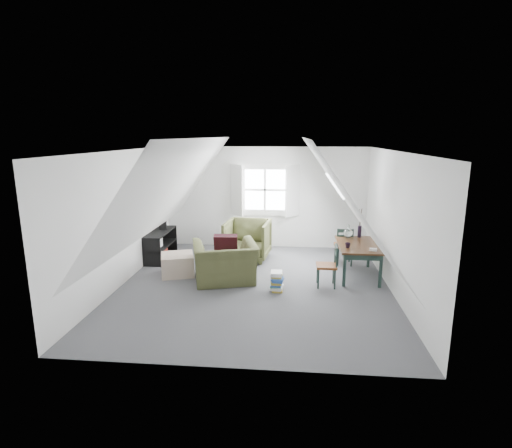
# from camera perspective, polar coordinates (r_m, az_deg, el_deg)

# --- Properties ---
(floor) EXTENTS (5.50, 5.50, 0.00)m
(floor) POSITION_cam_1_polar(r_m,az_deg,el_deg) (7.61, -0.22, -8.76)
(floor) COLOR #4D4E52
(floor) RESTS_ON ground
(ceiling) EXTENTS (5.50, 5.50, 0.00)m
(ceiling) POSITION_cam_1_polar(r_m,az_deg,el_deg) (7.10, -0.24, 10.39)
(ceiling) COLOR white
(ceiling) RESTS_ON wall_back
(wall_back) EXTENTS (5.00, 0.00, 5.00)m
(wall_back) POSITION_cam_1_polar(r_m,az_deg,el_deg) (9.95, 1.30, 3.79)
(wall_back) COLOR silver
(wall_back) RESTS_ON ground
(wall_front) EXTENTS (5.00, 0.00, 5.00)m
(wall_front) POSITION_cam_1_polar(r_m,az_deg,el_deg) (4.62, -3.54, -6.68)
(wall_front) COLOR silver
(wall_front) RESTS_ON ground
(wall_left) EXTENTS (0.00, 5.50, 5.50)m
(wall_left) POSITION_cam_1_polar(r_m,az_deg,el_deg) (7.89, -18.62, 0.80)
(wall_left) COLOR silver
(wall_left) RESTS_ON ground
(wall_right) EXTENTS (0.00, 5.50, 5.50)m
(wall_right) POSITION_cam_1_polar(r_m,az_deg,el_deg) (7.44, 19.30, 0.08)
(wall_right) COLOR silver
(wall_right) RESTS_ON ground
(slope_left) EXTENTS (3.19, 5.50, 4.48)m
(slope_left) POSITION_cam_1_polar(r_m,az_deg,el_deg) (7.47, -12.20, 4.64)
(slope_left) COLOR white
(slope_left) RESTS_ON wall_left
(slope_right) EXTENTS (3.19, 5.50, 4.48)m
(slope_right) POSITION_cam_1_polar(r_m,az_deg,el_deg) (7.18, 12.21, 4.32)
(slope_right) COLOR white
(slope_right) RESTS_ON wall_right
(dormer_window) EXTENTS (1.71, 0.35, 1.30)m
(dormer_window) POSITION_cam_1_polar(r_m,az_deg,el_deg) (9.85, 1.27, 4.87)
(dormer_window) COLOR white
(dormer_window) RESTS_ON wall_back
(skylight) EXTENTS (0.35, 0.75, 0.47)m
(skylight) POSITION_cam_1_polar(r_m,az_deg,el_deg) (8.46, 11.18, 5.38)
(skylight) COLOR white
(skylight) RESTS_ON slope_right
(armchair_near) EXTENTS (1.41, 1.31, 0.77)m
(armchair_near) POSITION_cam_1_polar(r_m,az_deg,el_deg) (7.84, -4.43, -8.15)
(armchair_near) COLOR #454925
(armchair_near) RESTS_ON floor
(armchair_far) EXTENTS (1.06, 1.09, 0.90)m
(armchair_far) POSITION_cam_1_polar(r_m,az_deg,el_deg) (9.19, -1.22, -4.97)
(armchair_far) COLOR #454925
(armchair_far) RESTS_ON floor
(throw_pillow) EXTENTS (0.47, 0.29, 0.47)m
(throw_pillow) POSITION_cam_1_polar(r_m,az_deg,el_deg) (7.77, -4.33, -3.05)
(throw_pillow) COLOR #330D15
(throw_pillow) RESTS_ON armchair_near
(ottoman) EXTENTS (0.80, 0.80, 0.42)m
(ottoman) POSITION_cam_1_polar(r_m,az_deg,el_deg) (8.27, -11.15, -5.70)
(ottoman) COLOR #BEA691
(ottoman) RESTS_ON floor
(dining_table) EXTENTS (0.80, 1.33, 0.67)m
(dining_table) POSITION_cam_1_polar(r_m,az_deg,el_deg) (8.18, 14.39, -3.38)
(dining_table) COLOR #321E11
(dining_table) RESTS_ON floor
(demijohn) EXTENTS (0.20, 0.20, 0.28)m
(demijohn) POSITION_cam_1_polar(r_m,az_deg,el_deg) (8.53, 13.01, -1.23)
(demijohn) COLOR silver
(demijohn) RESTS_ON dining_table
(vase_twigs) EXTENTS (0.08, 0.09, 0.61)m
(vase_twigs) POSITION_cam_1_polar(r_m,az_deg,el_deg) (8.66, 14.57, -0.96)
(vase_twigs) COLOR black
(vase_twigs) RESTS_ON dining_table
(cup) EXTENTS (0.12, 0.12, 0.10)m
(cup) POSITION_cam_1_polar(r_m,az_deg,el_deg) (7.83, 12.95, -3.34)
(cup) COLOR black
(cup) RESTS_ON dining_table
(paper_box) EXTENTS (0.14, 0.11, 0.04)m
(paper_box) POSITION_cam_1_polar(r_m,az_deg,el_deg) (7.76, 16.40, -3.53)
(paper_box) COLOR white
(paper_box) RESTS_ON dining_table
(dining_chair_far) EXTENTS (0.39, 0.39, 0.83)m
(dining_chair_far) POSITION_cam_1_polar(r_m,az_deg,el_deg) (8.87, 12.44, -2.99)
(dining_chair_far) COLOR brown
(dining_chair_far) RESTS_ON floor
(dining_chair_near) EXTENTS (0.37, 0.37, 0.79)m
(dining_chair_near) POSITION_cam_1_polar(r_m,az_deg,el_deg) (7.56, 10.27, -5.80)
(dining_chair_near) COLOR brown
(dining_chair_near) RESTS_ON floor
(media_shelf) EXTENTS (0.41, 1.24, 0.64)m
(media_shelf) POSITION_cam_1_polar(r_m,az_deg,el_deg) (9.36, -13.58, -3.17)
(media_shelf) COLOR black
(media_shelf) RESTS_ON floor
(electronics_box) EXTENTS (0.23, 0.28, 0.19)m
(electronics_box) POSITION_cam_1_polar(r_m,az_deg,el_deg) (9.52, -13.15, -0.20)
(electronics_box) COLOR black
(electronics_box) RESTS_ON media_shelf
(magazine_stack) EXTENTS (0.27, 0.32, 0.36)m
(magazine_stack) POSITION_cam_1_polar(r_m,az_deg,el_deg) (7.32, 3.00, -8.18)
(magazine_stack) COLOR #B29933
(magazine_stack) RESTS_ON floor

